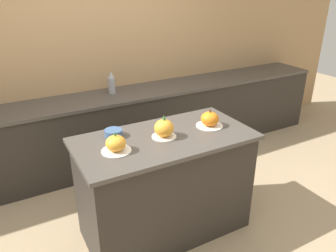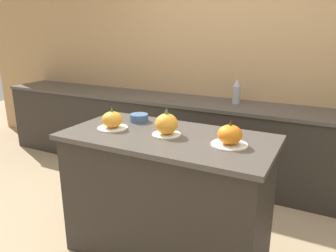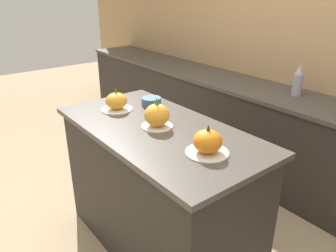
{
  "view_description": "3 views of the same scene",
  "coord_description": "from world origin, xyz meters",
  "px_view_note": "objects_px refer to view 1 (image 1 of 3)",
  "views": [
    {
      "loc": [
        -1.12,
        -2.1,
        2.09
      ],
      "look_at": [
        0.02,
        -0.02,
        1.04
      ],
      "focal_mm": 35.0,
      "sensor_mm": 36.0,
      "label": 1
    },
    {
      "loc": [
        0.99,
        -1.9,
        1.65
      ],
      "look_at": [
        -0.0,
        0.01,
        1.0
      ],
      "focal_mm": 35.0,
      "sensor_mm": 36.0,
      "label": 2
    },
    {
      "loc": [
        1.52,
        -1.11,
        1.76
      ],
      "look_at": [
        0.08,
        0.02,
        0.97
      ],
      "focal_mm": 35.0,
      "sensor_mm": 36.0,
      "label": 3
    }
  ],
  "objects_px": {
    "pumpkin_cake_left": "(116,144)",
    "mixing_bowl": "(113,133)",
    "pumpkin_cake_center": "(164,129)",
    "pumpkin_cake_right": "(210,120)",
    "bottle_tall": "(112,83)"
  },
  "relations": [
    {
      "from": "pumpkin_cake_left",
      "to": "bottle_tall",
      "type": "distance_m",
      "value": 1.57
    },
    {
      "from": "pumpkin_cake_center",
      "to": "bottle_tall",
      "type": "height_order",
      "value": "bottle_tall"
    },
    {
      "from": "pumpkin_cake_left",
      "to": "pumpkin_cake_right",
      "type": "xyz_separation_m",
      "value": [
        0.87,
        0.05,
        0.0
      ]
    },
    {
      "from": "pumpkin_cake_center",
      "to": "mixing_bowl",
      "type": "xyz_separation_m",
      "value": [
        -0.35,
        0.21,
        -0.04
      ]
    },
    {
      "from": "pumpkin_cake_left",
      "to": "pumpkin_cake_right",
      "type": "bearing_deg",
      "value": 2.99
    },
    {
      "from": "pumpkin_cake_left",
      "to": "mixing_bowl",
      "type": "relative_size",
      "value": 1.55
    },
    {
      "from": "pumpkin_cake_left",
      "to": "pumpkin_cake_center",
      "type": "bearing_deg",
      "value": 5.52
    },
    {
      "from": "pumpkin_cake_right",
      "to": "bottle_tall",
      "type": "xyz_separation_m",
      "value": [
        -0.37,
        1.44,
        0.01
      ]
    },
    {
      "from": "pumpkin_cake_left",
      "to": "pumpkin_cake_center",
      "type": "height_order",
      "value": "pumpkin_cake_center"
    },
    {
      "from": "bottle_tall",
      "to": "mixing_bowl",
      "type": "height_order",
      "value": "bottle_tall"
    },
    {
      "from": "pumpkin_cake_left",
      "to": "mixing_bowl",
      "type": "xyz_separation_m",
      "value": [
        0.07,
        0.25,
        -0.03
      ]
    },
    {
      "from": "mixing_bowl",
      "to": "pumpkin_cake_center",
      "type": "bearing_deg",
      "value": -30.85
    },
    {
      "from": "pumpkin_cake_left",
      "to": "bottle_tall",
      "type": "xyz_separation_m",
      "value": [
        0.5,
        1.49,
        0.01
      ]
    },
    {
      "from": "pumpkin_cake_left",
      "to": "pumpkin_cake_right",
      "type": "relative_size",
      "value": 0.96
    },
    {
      "from": "pumpkin_cake_right",
      "to": "bottle_tall",
      "type": "relative_size",
      "value": 0.88
    }
  ]
}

